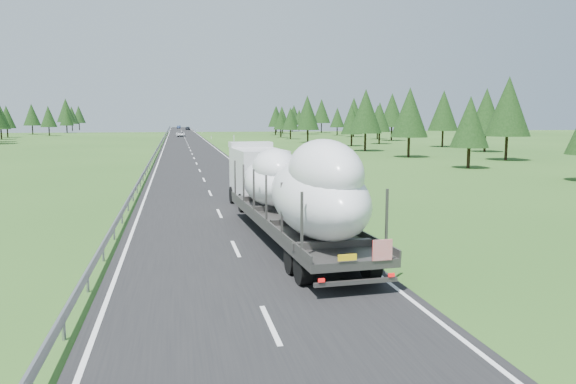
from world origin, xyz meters
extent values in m
plane|color=#294F1A|center=(0.00, 0.00, 0.00)|extent=(400.00, 400.00, 0.00)
cube|color=black|center=(0.00, 100.00, 0.01)|extent=(10.00, 400.00, 0.02)
cube|color=slate|center=(-5.30, 100.00, 0.60)|extent=(0.08, 400.00, 0.32)
cylinder|color=slate|center=(-5.30, 0.00, 0.30)|extent=(0.10, 0.10, 0.60)
cube|color=silver|center=(6.50, 30.00, 0.50)|extent=(0.12, 0.07, 1.00)
cube|color=black|center=(6.50, 30.00, 0.82)|extent=(0.13, 0.08, 0.12)
cube|color=silver|center=(6.50, 80.00, 0.50)|extent=(0.12, 0.07, 1.00)
cube|color=black|center=(6.50, 80.00, 0.82)|extent=(0.13, 0.08, 0.12)
cube|color=silver|center=(6.50, 130.00, 0.50)|extent=(0.12, 0.07, 1.00)
cube|color=black|center=(6.50, 130.00, 0.82)|extent=(0.13, 0.08, 0.12)
cube|color=silver|center=(6.50, 180.00, 0.50)|extent=(0.12, 0.07, 1.00)
cube|color=black|center=(6.50, 180.00, 0.82)|extent=(0.13, 0.08, 0.12)
cube|color=silver|center=(6.50, 230.00, 0.50)|extent=(0.12, 0.07, 1.00)
cube|color=black|center=(6.50, 230.00, 0.82)|extent=(0.13, 0.08, 0.12)
cube|color=silver|center=(6.50, 280.00, 0.50)|extent=(0.12, 0.07, 1.00)
cube|color=black|center=(6.50, 280.00, 0.82)|extent=(0.13, 0.08, 0.12)
cube|color=silver|center=(6.50, 330.00, 0.50)|extent=(0.12, 0.07, 1.00)
cube|color=black|center=(6.50, 330.00, 0.82)|extent=(0.13, 0.08, 0.12)
cylinder|color=slate|center=(7.20, 80.00, 1.00)|extent=(0.08, 0.08, 2.00)
cube|color=silver|center=(7.20, 80.00, 2.00)|extent=(0.05, 0.90, 1.20)
cylinder|color=black|center=(39.82, 51.69, 1.85)|extent=(0.36, 0.36, 3.69)
cone|color=black|center=(39.82, 51.69, 6.97)|extent=(5.74, 5.74, 7.69)
cylinder|color=black|center=(46.68, 68.51, 1.74)|extent=(0.36, 0.36, 3.48)
cone|color=black|center=(46.68, 68.51, 6.58)|extent=(5.42, 5.42, 7.25)
cylinder|color=black|center=(46.85, 83.61, 1.80)|extent=(0.36, 0.36, 3.60)
cone|color=black|center=(46.85, 83.61, 6.80)|extent=(5.60, 5.60, 7.50)
cylinder|color=black|center=(39.44, 97.34, 1.48)|extent=(0.36, 0.36, 2.96)
cone|color=black|center=(39.44, 97.34, 5.59)|extent=(4.61, 4.61, 6.17)
cylinder|color=black|center=(47.96, 112.00, 1.91)|extent=(0.36, 0.36, 3.82)
cone|color=black|center=(47.96, 112.00, 7.21)|extent=(5.94, 5.94, 7.96)
cylinder|color=black|center=(47.92, 121.42, 1.46)|extent=(0.36, 0.36, 2.93)
cone|color=black|center=(47.92, 121.42, 5.53)|extent=(4.55, 4.55, 6.10)
cylinder|color=black|center=(46.93, 137.98, 1.88)|extent=(0.36, 0.36, 3.76)
cone|color=black|center=(46.93, 137.98, 7.11)|extent=(5.85, 5.85, 7.84)
cylinder|color=black|center=(46.16, 151.75, 1.45)|extent=(0.36, 0.36, 2.89)
cone|color=black|center=(46.16, 151.75, 5.47)|extent=(4.50, 4.50, 6.03)
cylinder|color=black|center=(39.91, 165.16, 2.14)|extent=(0.36, 0.36, 4.28)
cone|color=black|center=(39.91, 165.16, 8.08)|extent=(6.66, 6.66, 8.92)
cylinder|color=black|center=(48.44, 179.47, 2.03)|extent=(0.36, 0.36, 4.06)
cone|color=black|center=(48.44, 179.47, 7.67)|extent=(6.31, 6.31, 8.46)
cylinder|color=black|center=(41.25, 195.95, 1.53)|extent=(0.36, 0.36, 3.06)
cone|color=black|center=(41.25, 195.95, 5.79)|extent=(4.76, 4.76, 6.38)
cylinder|color=black|center=(47.06, 210.06, 1.48)|extent=(0.36, 0.36, 2.96)
cone|color=black|center=(47.06, 210.06, 5.59)|extent=(4.60, 4.60, 6.16)
cylinder|color=black|center=(46.95, 219.68, 1.82)|extent=(0.36, 0.36, 3.63)
cone|color=black|center=(46.95, 219.68, 6.87)|extent=(5.65, 5.65, 7.57)
cylinder|color=black|center=(45.22, 238.06, 1.79)|extent=(0.36, 0.36, 3.58)
cone|color=black|center=(45.22, 238.06, 6.75)|extent=(5.56, 5.56, 7.45)
cylinder|color=black|center=(29.20, 42.15, 1.35)|extent=(0.36, 0.36, 2.69)
cone|color=black|center=(29.20, 42.15, 5.09)|extent=(4.19, 4.19, 5.61)
cylinder|color=black|center=(29.63, 59.44, 1.65)|extent=(0.36, 0.36, 3.31)
cone|color=black|center=(29.63, 59.44, 6.25)|extent=(5.15, 5.15, 6.89)
cylinder|color=black|center=(28.37, 74.31, 1.73)|extent=(0.36, 0.36, 3.47)
cone|color=black|center=(28.37, 74.31, 6.55)|extent=(5.39, 5.39, 7.22)
cylinder|color=black|center=(31.11, 90.26, 1.35)|extent=(0.36, 0.36, 2.70)
cone|color=black|center=(31.11, 90.26, 5.10)|extent=(4.20, 4.20, 5.63)
cylinder|color=black|center=(26.31, 106.86, 1.63)|extent=(0.36, 0.36, 3.26)
cone|color=black|center=(26.31, 106.86, 6.15)|extent=(5.06, 5.06, 6.78)
cylinder|color=black|center=(26.32, 126.13, 1.37)|extent=(0.36, 0.36, 2.74)
cone|color=black|center=(26.32, 126.13, 5.17)|extent=(4.26, 4.26, 5.70)
cylinder|color=black|center=(26.06, 138.09, 1.28)|extent=(0.36, 0.36, 2.55)
cone|color=black|center=(26.06, 138.09, 4.83)|extent=(3.97, 3.97, 5.32)
cylinder|color=black|center=(28.12, 158.03, 1.50)|extent=(0.36, 0.36, 3.00)
cone|color=black|center=(28.12, 158.03, 5.66)|extent=(4.66, 4.66, 6.25)
cylinder|color=black|center=(33.30, 173.77, 1.47)|extent=(0.36, 0.36, 2.93)
cone|color=black|center=(33.30, 173.77, 5.54)|extent=(4.56, 4.56, 6.11)
cylinder|color=black|center=(33.52, 186.92, 1.64)|extent=(0.36, 0.36, 3.28)
cone|color=black|center=(33.52, 186.92, 6.20)|extent=(5.11, 5.11, 6.84)
cylinder|color=black|center=(-45.24, 137.98, 1.51)|extent=(0.36, 0.36, 3.03)
cone|color=black|center=(-45.24, 137.98, 5.72)|extent=(4.71, 4.71, 6.31)
cylinder|color=black|center=(-47.48, 151.75, 1.49)|extent=(0.36, 0.36, 2.97)
cone|color=black|center=(-47.48, 151.75, 5.62)|extent=(4.63, 4.63, 6.20)
cylinder|color=black|center=(-39.53, 165.16, 1.52)|extent=(0.36, 0.36, 3.04)
cone|color=black|center=(-39.53, 165.16, 5.75)|extent=(4.73, 4.73, 6.34)
cylinder|color=black|center=(-47.49, 179.47, 1.68)|extent=(0.36, 0.36, 3.36)
cone|color=black|center=(-47.49, 179.47, 6.35)|extent=(5.23, 5.23, 7.01)
cylinder|color=black|center=(-39.93, 195.95, 1.51)|extent=(0.36, 0.36, 3.02)
cone|color=black|center=(-39.93, 195.95, 5.71)|extent=(4.70, 4.70, 6.29)
cylinder|color=black|center=(-42.53, 210.06, 2.14)|extent=(0.36, 0.36, 4.27)
cone|color=black|center=(-42.53, 210.06, 8.07)|extent=(6.65, 6.65, 8.90)
cylinder|color=black|center=(-42.14, 219.68, 1.66)|extent=(0.36, 0.36, 3.33)
cone|color=black|center=(-42.14, 219.68, 6.29)|extent=(5.18, 5.18, 6.93)
cylinder|color=black|center=(-42.43, 238.06, 1.76)|extent=(0.36, 0.36, 3.53)
cone|color=black|center=(-42.43, 238.06, 6.66)|extent=(5.49, 5.49, 7.35)
cube|color=silver|center=(2.58, 19.96, 2.10)|extent=(3.07, 5.67, 3.09)
cube|color=black|center=(2.58, 22.78, 2.65)|extent=(2.54, 0.23, 1.55)
cube|color=silver|center=(2.58, 22.39, 3.81)|extent=(2.83, 1.48, 0.33)
cube|color=#504D4B|center=(2.58, 18.86, 0.61)|extent=(2.95, 3.47, 0.28)
cylinder|color=black|center=(1.31, 21.95, 0.55)|extent=(0.45, 1.13, 1.10)
cylinder|color=black|center=(3.85, 21.95, 0.55)|extent=(0.45, 1.13, 1.10)
cylinder|color=black|center=(1.31, 18.41, 0.55)|extent=(0.45, 1.13, 1.10)
cylinder|color=black|center=(3.85, 18.41, 0.55)|extent=(0.45, 1.13, 1.10)
cube|color=#504D4B|center=(2.58, 9.46, 1.02)|extent=(3.86, 15.61, 0.29)
cube|color=#504D4B|center=(1.11, 9.46, 1.29)|extent=(0.95, 15.45, 0.27)
cube|color=#504D4B|center=(4.05, 9.46, 1.29)|extent=(0.95, 15.45, 0.27)
cube|color=#504D4B|center=(1.11, 2.84, 2.21)|extent=(0.08, 0.08, 2.10)
cube|color=#504D4B|center=(4.05, 2.84, 2.21)|extent=(0.08, 0.08, 2.10)
cube|color=#504D4B|center=(1.11, 5.49, 2.21)|extent=(0.08, 0.08, 2.10)
cube|color=#504D4B|center=(4.05, 5.49, 2.21)|extent=(0.08, 0.08, 2.10)
cube|color=#504D4B|center=(1.11, 8.14, 2.21)|extent=(0.08, 0.08, 2.10)
cube|color=#504D4B|center=(4.05, 8.14, 2.21)|extent=(0.08, 0.08, 2.10)
cube|color=#504D4B|center=(1.11, 10.79, 2.21)|extent=(0.08, 0.08, 2.10)
cube|color=#504D4B|center=(4.05, 10.79, 2.21)|extent=(0.08, 0.08, 2.10)
cube|color=#504D4B|center=(1.11, 13.44, 2.21)|extent=(0.08, 0.08, 2.10)
cube|color=#504D4B|center=(4.05, 13.44, 2.21)|extent=(0.08, 0.08, 2.10)
cube|color=#504D4B|center=(1.11, 16.09, 2.21)|extent=(0.08, 0.08, 2.10)
cube|color=#504D4B|center=(4.05, 16.09, 2.21)|extent=(0.08, 0.08, 2.10)
cylinder|color=black|center=(1.37, 3.50, 0.55)|extent=(0.50, 1.13, 1.10)
cylinder|color=black|center=(3.80, 3.50, 0.55)|extent=(0.50, 1.13, 1.10)
cylinder|color=black|center=(1.37, 4.82, 0.55)|extent=(0.50, 1.13, 1.10)
cylinder|color=black|center=(3.80, 4.82, 0.55)|extent=(0.50, 1.13, 1.10)
cube|color=#504D4B|center=(2.58, 1.79, 0.50)|extent=(2.77, 0.29, 0.13)
cube|color=red|center=(3.41, 1.71, 1.49)|extent=(0.66, 0.08, 0.66)
cube|color=yellow|center=(2.25, 1.71, 1.33)|extent=(0.61, 0.08, 0.20)
cube|color=red|center=(1.42, 1.71, 0.66)|extent=(0.20, 0.08, 0.11)
cube|color=red|center=(3.74, 1.71, 0.66)|extent=(0.20, 0.08, 0.11)
ellipsoid|color=white|center=(2.58, 5.93, 2.63)|extent=(3.66, 8.87, 2.95)
ellipsoid|color=white|center=(2.58, 4.84, 3.66)|extent=(2.71, 5.64, 2.36)
ellipsoid|color=white|center=(2.58, 13.44, 2.33)|extent=(3.23, 6.91, 2.35)
ellipsoid|color=white|center=(2.58, 12.60, 3.15)|extent=(2.41, 4.40, 1.88)
imported|color=silver|center=(-1.00, 148.15, 0.73)|extent=(2.72, 5.41, 1.47)
imported|color=black|center=(2.81, 231.74, 0.76)|extent=(2.08, 4.58, 1.53)
imported|color=#172543|center=(-0.73, 261.86, 0.74)|extent=(1.92, 4.60, 1.48)
camera|label=1|loc=(-2.39, -14.43, 5.62)|focal=35.00mm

